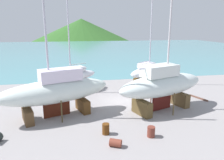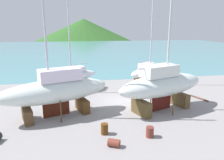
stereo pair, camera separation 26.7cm
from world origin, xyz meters
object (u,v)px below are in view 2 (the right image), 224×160
sailboat_large_starboard (56,90)px  sailboat_mid_port (148,72)px  sailboat_small_center (74,77)px  barrel_rust_mid (114,143)px  sailboat_far_slipway (162,85)px  barrel_tipped_center (105,129)px  barrel_blue_faded (150,132)px  worker (160,72)px

sailboat_large_starboard → sailboat_mid_port: bearing=-162.2°
sailboat_small_center → barrel_rust_mid: sailboat_small_center is taller
sailboat_large_starboard → barrel_rust_mid: (4.23, -6.06, -2.22)m
sailboat_mid_port → sailboat_small_center: size_ratio=1.12×
sailboat_mid_port → sailboat_far_slipway: sailboat_far_slipway is taller
sailboat_large_starboard → barrel_tipped_center: (3.85, -4.19, -2.07)m
sailboat_far_slipway → barrel_blue_faded: bearing=-140.2°
barrel_rust_mid → barrel_tipped_center: 1.91m
sailboat_mid_port → barrel_tipped_center: bearing=-155.0°
sailboat_small_center → worker: (13.66, 5.14, -1.05)m
sailboat_small_center → barrel_rust_mid: bearing=70.5°
sailboat_far_slipway → worker: sailboat_far_slipway is taller
barrel_blue_faded → sailboat_mid_port: bearing=71.2°
sailboat_small_center → barrel_tipped_center: bearing=70.4°
worker → barrel_rust_mid: 21.68m
sailboat_mid_port → barrel_tipped_center: (-8.08, -13.08, -1.45)m
worker → barrel_blue_faded: size_ratio=2.16×
barrel_tipped_center → sailboat_far_slipway: bearing=32.0°
sailboat_mid_port → sailboat_far_slipway: size_ratio=0.71×
sailboat_far_slipway → sailboat_large_starboard: size_ratio=1.02×
worker → sailboat_small_center: bearing=43.5°
barrel_rust_mid → barrel_tipped_center: size_ratio=0.96×
barrel_rust_mid → barrel_blue_faded: (2.89, 0.83, 0.13)m
barrel_rust_mid → sailboat_large_starboard: bearing=125.0°
barrel_blue_faded → sailboat_far_slipway: bearing=59.3°
sailboat_mid_port → sailboat_far_slipway: bearing=-134.8°
barrel_blue_faded → barrel_tipped_center: bearing=162.5°
sailboat_large_starboard → worker: size_ratio=10.23×
worker → barrel_tipped_center: bearing=78.7°
sailboat_far_slipway → worker: bearing=48.6°
sailboat_small_center → barrel_blue_faded: 13.93m
sailboat_mid_port → barrel_blue_faded: 14.98m
sailboat_mid_port → sailboat_large_starboard: bearing=-176.6°
sailboat_small_center → sailboat_far_slipway: 11.51m
sailboat_large_starboard → barrel_blue_faded: (7.13, -5.23, -2.09)m
sailboat_small_center → barrel_blue_faded: bearing=83.0°
sailboat_large_starboard → barrel_tipped_center: sailboat_large_starboard is taller
sailboat_small_center → barrel_tipped_center: sailboat_small_center is taller
barrel_rust_mid → barrel_blue_faded: barrel_blue_faded is taller
sailboat_mid_port → barrel_blue_faded: (-4.79, -14.12, -1.47)m
sailboat_far_slipway → barrel_blue_faded: size_ratio=22.42×
barrel_tipped_center → barrel_blue_faded: (3.28, -1.03, -0.02)m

